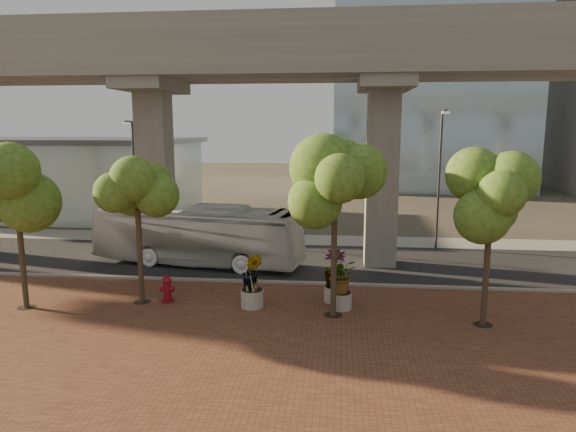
# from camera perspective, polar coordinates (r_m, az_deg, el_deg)

# --- Properties ---
(ground) EXTENTS (160.00, 160.00, 0.00)m
(ground) POSITION_cam_1_polar(r_m,az_deg,el_deg) (25.96, -3.01, -6.21)
(ground) COLOR #393529
(ground) RESTS_ON ground
(brick_plaza) EXTENTS (70.00, 13.00, 0.06)m
(brick_plaza) POSITION_cam_1_polar(r_m,az_deg,el_deg) (18.53, -6.93, -12.89)
(brick_plaza) COLOR brown
(brick_plaza) RESTS_ON ground
(asphalt_road) EXTENTS (90.00, 8.00, 0.04)m
(asphalt_road) POSITION_cam_1_polar(r_m,az_deg,el_deg) (27.87, -2.37, -5.05)
(asphalt_road) COLOR black
(asphalt_road) RESTS_ON ground
(curb_strip) EXTENTS (70.00, 0.25, 0.16)m
(curb_strip) POSITION_cam_1_polar(r_m,az_deg,el_deg) (24.05, -3.75, -7.33)
(curb_strip) COLOR gray
(curb_strip) RESTS_ON ground
(far_sidewalk) EXTENTS (90.00, 3.00, 0.06)m
(far_sidewalk) POSITION_cam_1_polar(r_m,az_deg,el_deg) (33.16, -1.00, -2.62)
(far_sidewalk) COLOR gray
(far_sidewalk) RESTS_ON ground
(transit_viaduct) EXTENTS (72.00, 5.60, 12.40)m
(transit_viaduct) POSITION_cam_1_polar(r_m,az_deg,el_deg) (26.94, -2.48, 10.06)
(transit_viaduct) COLOR gray
(transit_viaduct) RESTS_ON ground
(station_pavilion) EXTENTS (23.00, 13.00, 6.30)m
(station_pavilion) POSITION_cam_1_polar(r_m,az_deg,el_deg) (47.33, -24.52, 4.13)
(station_pavilion) COLOR silver
(station_pavilion) RESTS_ON ground
(transit_bus) EXTENTS (11.47, 4.56, 3.12)m
(transit_bus) POSITION_cam_1_polar(r_m,az_deg,el_deg) (27.36, -10.08, -2.16)
(transit_bus) COLOR silver
(transit_bus) RESTS_ON ground
(fire_hydrant) EXTENTS (0.57, 0.51, 1.14)m
(fire_hydrant) POSITION_cam_1_polar(r_m,az_deg,el_deg) (21.88, -13.27, -7.88)
(fire_hydrant) COLOR maroon
(fire_hydrant) RESTS_ON ground
(planter_front) EXTENTS (1.89, 1.89, 2.08)m
(planter_front) POSITION_cam_1_polar(r_m,az_deg,el_deg) (20.41, 5.95, -6.86)
(planter_front) COLOR #A9A298
(planter_front) RESTS_ON ground
(planter_right) EXTENTS (2.05, 2.05, 2.18)m
(planter_right) POSITION_cam_1_polar(r_m,az_deg,el_deg) (21.17, 5.20, -6.06)
(planter_right) COLOR #A29B92
(planter_right) RESTS_ON ground
(planter_left) EXTENTS (2.01, 2.01, 2.21)m
(planter_left) POSITION_cam_1_polar(r_m,az_deg,el_deg) (20.53, -4.04, -6.49)
(planter_left) COLOR gray
(planter_left) RESTS_ON ground
(street_tree_far_west) EXTENTS (3.76, 3.76, 6.56)m
(street_tree_far_west) POSITION_cam_1_polar(r_m,az_deg,el_deg) (22.32, -28.00, 2.80)
(street_tree_far_west) COLOR #4D3D2C
(street_tree_far_west) RESTS_ON ground
(street_tree_near_west) EXTENTS (3.25, 3.25, 6.28)m
(street_tree_near_west) POSITION_cam_1_polar(r_m,az_deg,el_deg) (21.27, -16.47, 3.12)
(street_tree_near_west) COLOR #4D3D2C
(street_tree_near_west) RESTS_ON ground
(street_tree_near_east) EXTENTS (3.99, 3.99, 6.85)m
(street_tree_near_east) POSITION_cam_1_polar(r_m,az_deg,el_deg) (18.92, 5.25, 3.45)
(street_tree_near_east) COLOR #4D3D2C
(street_tree_near_east) RESTS_ON ground
(street_tree_far_east) EXTENTS (3.74, 3.74, 6.34)m
(street_tree_far_east) POSITION_cam_1_polar(r_m,az_deg,el_deg) (19.28, 21.64, 1.72)
(street_tree_far_east) COLOR #4D3D2C
(street_tree_far_east) RESTS_ON ground
(streetlamp_west) EXTENTS (0.37, 1.09, 7.55)m
(streetlamp_west) POSITION_cam_1_polar(r_m,az_deg,el_deg) (34.31, -16.77, 4.79)
(streetlamp_west) COLOR #2E2E33
(streetlamp_west) RESTS_ON ground
(streetlamp_east) EXTENTS (0.40, 1.18, 8.11)m
(streetlamp_east) POSITION_cam_1_polar(r_m,az_deg,el_deg) (31.21, 16.52, 4.94)
(streetlamp_east) COLOR #303035
(streetlamp_east) RESTS_ON ground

